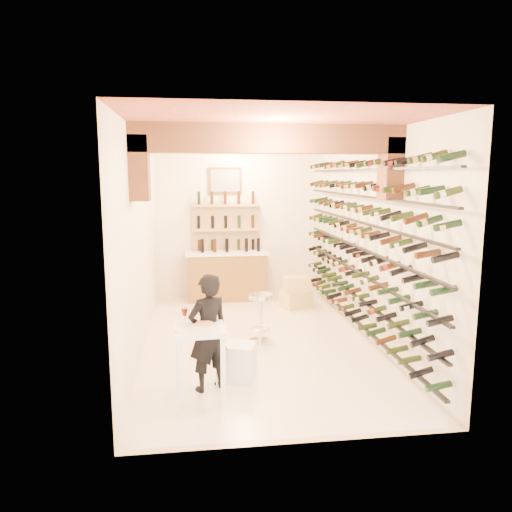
{
  "coord_description": "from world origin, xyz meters",
  "views": [
    {
      "loc": [
        -0.99,
        -7.29,
        2.57
      ],
      "look_at": [
        0.0,
        0.3,
        1.3
      ],
      "focal_mm": 34.35,
      "sensor_mm": 36.0,
      "label": 1
    }
  ],
  "objects_px": {
    "tasting_table": "(200,340)",
    "person": "(208,333)",
    "wine_rack": "(356,241)",
    "back_counter": "(227,274)",
    "crate_lower": "(296,299)",
    "chrome_barstool": "(260,315)",
    "white_stool": "(240,362)"
  },
  "relations": [
    {
      "from": "tasting_table",
      "to": "person",
      "type": "bearing_deg",
      "value": 57.41
    },
    {
      "from": "wine_rack",
      "to": "tasting_table",
      "type": "relative_size",
      "value": 5.53
    },
    {
      "from": "back_counter",
      "to": "crate_lower",
      "type": "height_order",
      "value": "back_counter"
    },
    {
      "from": "chrome_barstool",
      "to": "back_counter",
      "type": "bearing_deg",
      "value": 96.67
    },
    {
      "from": "back_counter",
      "to": "crate_lower",
      "type": "distance_m",
      "value": 1.57
    },
    {
      "from": "person",
      "to": "crate_lower",
      "type": "height_order",
      "value": "person"
    },
    {
      "from": "back_counter",
      "to": "person",
      "type": "relative_size",
      "value": 1.19
    },
    {
      "from": "white_stool",
      "to": "crate_lower",
      "type": "xyz_separation_m",
      "value": [
        1.42,
        3.25,
        -0.07
      ]
    },
    {
      "from": "chrome_barstool",
      "to": "crate_lower",
      "type": "bearing_deg",
      "value": 63.05
    },
    {
      "from": "back_counter",
      "to": "person",
      "type": "bearing_deg",
      "value": -97.03
    },
    {
      "from": "wine_rack",
      "to": "person",
      "type": "distance_m",
      "value": 3.01
    },
    {
      "from": "back_counter",
      "to": "crate_lower",
      "type": "relative_size",
      "value": 3.08
    },
    {
      "from": "tasting_table",
      "to": "crate_lower",
      "type": "relative_size",
      "value": 1.87
    },
    {
      "from": "white_stool",
      "to": "wine_rack",
      "type": "bearing_deg",
      "value": 35.89
    },
    {
      "from": "crate_lower",
      "to": "tasting_table",
      "type": "bearing_deg",
      "value": -117.6
    },
    {
      "from": "tasting_table",
      "to": "chrome_barstool",
      "type": "height_order",
      "value": "tasting_table"
    },
    {
      "from": "wine_rack",
      "to": "chrome_barstool",
      "type": "distance_m",
      "value": 1.87
    },
    {
      "from": "back_counter",
      "to": "white_stool",
      "type": "relative_size",
      "value": 3.67
    },
    {
      "from": "back_counter",
      "to": "tasting_table",
      "type": "distance_m",
      "value": 4.55
    },
    {
      "from": "white_stool",
      "to": "person",
      "type": "bearing_deg",
      "value": -148.72
    },
    {
      "from": "wine_rack",
      "to": "person",
      "type": "xyz_separation_m",
      "value": [
        -2.36,
        -1.66,
        -0.83
      ]
    },
    {
      "from": "chrome_barstool",
      "to": "tasting_table",
      "type": "bearing_deg",
      "value": -118.29
    },
    {
      "from": "tasting_table",
      "to": "person",
      "type": "height_order",
      "value": "person"
    },
    {
      "from": "back_counter",
      "to": "chrome_barstool",
      "type": "distance_m",
      "value": 2.75
    },
    {
      "from": "tasting_table",
      "to": "chrome_barstool",
      "type": "relative_size",
      "value": 1.33
    },
    {
      "from": "back_counter",
      "to": "tasting_table",
      "type": "relative_size",
      "value": 1.65
    },
    {
      "from": "person",
      "to": "crate_lower",
      "type": "distance_m",
      "value": 3.98
    },
    {
      "from": "white_stool",
      "to": "person",
      "type": "distance_m",
      "value": 0.67
    },
    {
      "from": "white_stool",
      "to": "chrome_barstool",
      "type": "distance_m",
      "value": 1.43
    },
    {
      "from": "white_stool",
      "to": "crate_lower",
      "type": "relative_size",
      "value": 0.84
    },
    {
      "from": "tasting_table",
      "to": "wine_rack",
      "type": "bearing_deg",
      "value": 32.98
    },
    {
      "from": "person",
      "to": "crate_lower",
      "type": "relative_size",
      "value": 2.59
    }
  ]
}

